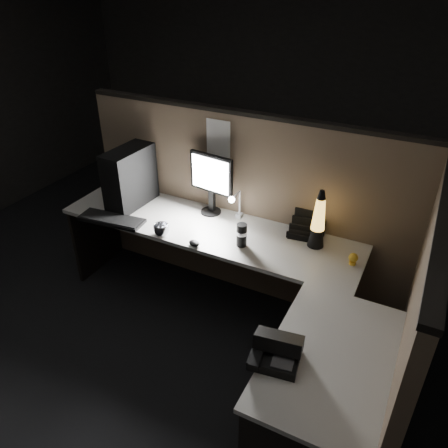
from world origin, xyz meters
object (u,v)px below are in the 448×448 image
at_px(keyboard, 112,220).
at_px(desk_phone, 275,350).
at_px(monitor, 211,178).
at_px(lava_lamp, 318,223).
at_px(pc_tower, 130,177).

bearing_deg(keyboard, desk_phone, -29.79).
height_order(monitor, lava_lamp, monitor).
bearing_deg(lava_lamp, monitor, 173.92).
xyz_separation_m(pc_tower, desk_phone, (1.62, -0.99, -0.18)).
xyz_separation_m(monitor, lava_lamp, (0.87, -0.09, -0.11)).
height_order(lava_lamp, desk_phone, lava_lamp).
bearing_deg(pc_tower, monitor, 18.03).
relative_size(pc_tower, monitor, 0.98).
distance_m(pc_tower, keyboard, 0.37).
relative_size(pc_tower, keyboard, 0.92).
bearing_deg(pc_tower, desk_phone, -28.71).
distance_m(keyboard, lava_lamp, 1.53).
xyz_separation_m(monitor, desk_phone, (0.98, -1.16, -0.23)).
height_order(monitor, keyboard, monitor).
bearing_deg(lava_lamp, keyboard, -165.52).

